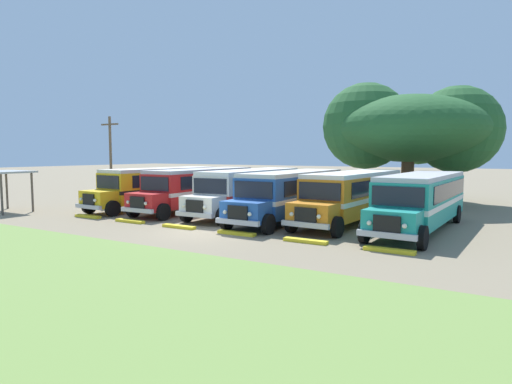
{
  "coord_description": "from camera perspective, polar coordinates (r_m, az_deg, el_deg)",
  "views": [
    {
      "loc": [
        13.06,
        -16.6,
        3.85
      ],
      "look_at": [
        0.0,
        5.19,
        1.6
      ],
      "focal_mm": 30.41,
      "sensor_mm": 36.0,
      "label": 1
    }
  ],
  "objects": [
    {
      "name": "foreground_grass_strip",
      "position": [
        15.98,
        -25.96,
        -9.38
      ],
      "size": [
        80.0,
        9.29,
        0.01
      ],
      "primitive_type": "cube",
      "color": "olive",
      "rests_on": "ground_plane"
    },
    {
      "name": "parked_bus_slot_1",
      "position": [
        29.95,
        -7.48,
        0.67
      ],
      "size": [
        2.75,
        10.85,
        2.82
      ],
      "rotation": [
        0.0,
        0.0,
        -1.56
      ],
      "color": "red",
      "rests_on": "ground_plane"
    },
    {
      "name": "utility_pole",
      "position": [
        35.33,
        -18.57,
        4.38
      ],
      "size": [
        1.8,
        0.2,
        6.69
      ],
      "color": "brown",
      "rests_on": "ground_plane"
    },
    {
      "name": "parked_bus_slot_5",
      "position": [
        23.48,
        20.91,
        -0.82
      ],
      "size": [
        3.1,
        10.89,
        2.82
      ],
      "rotation": [
        0.0,
        0.0,
        -1.62
      ],
      "color": "teal",
      "rests_on": "ground_plane"
    },
    {
      "name": "curb_wheelstop_2",
      "position": [
        22.89,
        -10.11,
        -4.51
      ],
      "size": [
        2.0,
        0.36,
        0.15
      ],
      "primitive_type": "cube",
      "color": "yellow",
      "rests_on": "ground_plane"
    },
    {
      "name": "curb_wheelstop_0",
      "position": [
        28.08,
        -21.24,
        -3.01
      ],
      "size": [
        2.0,
        0.36,
        0.15
      ],
      "primitive_type": "cube",
      "color": "yellow",
      "rests_on": "ground_plane"
    },
    {
      "name": "waiting_shelter",
      "position": [
        33.09,
        -30.28,
        1.95
      ],
      "size": [
        3.6,
        2.6,
        2.72
      ],
      "color": "brown",
      "rests_on": "ground_plane"
    },
    {
      "name": "curb_wheelstop_1",
      "position": [
        25.36,
        -16.25,
        -3.7
      ],
      "size": [
        2.0,
        0.36,
        0.15
      ],
      "primitive_type": "cube",
      "color": "yellow",
      "rests_on": "ground_plane"
    },
    {
      "name": "broad_shade_tree",
      "position": [
        36.1,
        19.61,
        7.83
      ],
      "size": [
        12.92,
        12.48,
        9.37
      ],
      "color": "brown",
      "rests_on": "ground_plane"
    },
    {
      "name": "curb_wheelstop_4",
      "position": [
        19.03,
        6.51,
        -6.42
      ],
      "size": [
        2.0,
        0.36,
        0.15
      ],
      "primitive_type": "cube",
      "color": "yellow",
      "rests_on": "ground_plane"
    },
    {
      "name": "parked_bus_slot_0",
      "position": [
        31.88,
        -12.65,
        0.86
      ],
      "size": [
        3.27,
        10.93,
        2.82
      ],
      "rotation": [
        0.0,
        0.0,
        -1.64
      ],
      "color": "yellow",
      "rests_on": "ground_plane"
    },
    {
      "name": "ground_plane",
      "position": [
        21.47,
        -7.17,
        -5.31
      ],
      "size": [
        220.0,
        220.0,
        0.0
      ],
      "primitive_type": "plane",
      "color": "#84755B"
    },
    {
      "name": "parked_bus_slot_3",
      "position": [
        25.43,
        4.71,
        -0.08
      ],
      "size": [
        2.7,
        10.84,
        2.82
      ],
      "rotation": [
        0.0,
        0.0,
        -1.57
      ],
      "color": "#23519E",
      "rests_on": "ground_plane"
    },
    {
      "name": "parked_bus_slot_2",
      "position": [
        27.93,
        -0.9,
        0.4
      ],
      "size": [
        2.89,
        10.86,
        2.82
      ],
      "rotation": [
        0.0,
        0.0,
        -1.55
      ],
      "color": "silver",
      "rests_on": "ground_plane"
    },
    {
      "name": "curb_wheelstop_3",
      "position": [
        20.74,
        -2.58,
        -5.43
      ],
      "size": [
        2.0,
        0.36,
        0.15
      ],
      "primitive_type": "cube",
      "color": "yellow",
      "rests_on": "ground_plane"
    },
    {
      "name": "curb_wheelstop_5",
      "position": [
        17.88,
        17.11,
        -7.35
      ],
      "size": [
        2.0,
        0.36,
        0.15
      ],
      "primitive_type": "cube",
      "color": "yellow",
      "rests_on": "ground_plane"
    },
    {
      "name": "parked_bus_slot_4",
      "position": [
        25.03,
        12.67,
        -0.26
      ],
      "size": [
        3.23,
        10.92,
        2.82
      ],
      "rotation": [
        0.0,
        0.0,
        -1.63
      ],
      "color": "orange",
      "rests_on": "ground_plane"
    }
  ]
}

